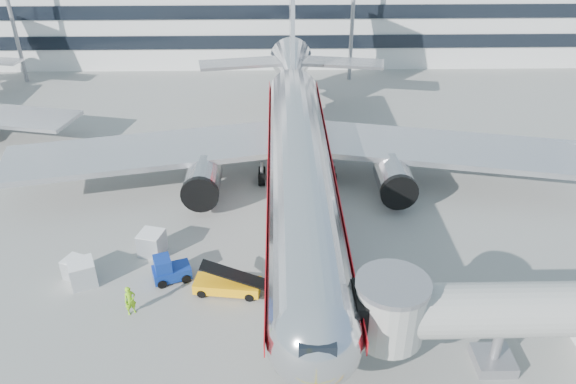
{
  "coord_description": "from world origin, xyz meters",
  "views": [
    {
      "loc": [
        -1.79,
        -30.64,
        24.96
      ],
      "look_at": [
        -1.01,
        5.18,
        4.0
      ],
      "focal_mm": 35.0,
      "sensor_mm": 36.0,
      "label": 1
    }
  ],
  "objects_px": {
    "baggage_tug": "(169,270)",
    "cargo_container_front": "(75,268)",
    "main_jet": "(298,150)",
    "belt_loader": "(227,284)",
    "cargo_container_left": "(82,273)",
    "ramp_worker": "(130,300)",
    "cargo_container_right": "(152,243)"
  },
  "relations": [
    {
      "from": "cargo_container_left",
      "to": "belt_loader",
      "type": "bearing_deg",
      "value": -6.28
    },
    {
      "from": "belt_loader",
      "to": "main_jet",
      "type": "bearing_deg",
      "value": 68.08
    },
    {
      "from": "belt_loader",
      "to": "cargo_container_left",
      "type": "height_order",
      "value": "belt_loader"
    },
    {
      "from": "cargo_container_right",
      "to": "ramp_worker",
      "type": "relative_size",
      "value": 0.99
    },
    {
      "from": "baggage_tug",
      "to": "cargo_container_left",
      "type": "distance_m",
      "value": 5.84
    },
    {
      "from": "baggage_tug",
      "to": "cargo_container_left",
      "type": "bearing_deg",
      "value": -177.09
    },
    {
      "from": "belt_loader",
      "to": "cargo_container_left",
      "type": "distance_m",
      "value": 10.0
    },
    {
      "from": "main_jet",
      "to": "belt_loader",
      "type": "distance_m",
      "value": 14.44
    },
    {
      "from": "cargo_container_right",
      "to": "ramp_worker",
      "type": "distance_m",
      "value": 6.46
    },
    {
      "from": "baggage_tug",
      "to": "cargo_container_left",
      "type": "relative_size",
      "value": 1.31
    },
    {
      "from": "main_jet",
      "to": "baggage_tug",
      "type": "relative_size",
      "value": 17.61
    },
    {
      "from": "main_jet",
      "to": "cargo_container_left",
      "type": "relative_size",
      "value": 23.08
    },
    {
      "from": "cargo_container_left",
      "to": "cargo_container_front",
      "type": "relative_size",
      "value": 1.21
    },
    {
      "from": "cargo_container_left",
      "to": "ramp_worker",
      "type": "distance_m",
      "value": 4.96
    },
    {
      "from": "cargo_container_front",
      "to": "baggage_tug",
      "type": "bearing_deg",
      "value": -4.39
    },
    {
      "from": "belt_loader",
      "to": "ramp_worker",
      "type": "relative_size",
      "value": 2.3
    },
    {
      "from": "baggage_tug",
      "to": "ramp_worker",
      "type": "bearing_deg",
      "value": -119.8
    },
    {
      "from": "cargo_container_left",
      "to": "cargo_container_right",
      "type": "relative_size",
      "value": 1.07
    },
    {
      "from": "belt_loader",
      "to": "cargo_container_right",
      "type": "xyz_separation_m",
      "value": [
        -5.86,
        4.52,
        0.27
      ]
    },
    {
      "from": "main_jet",
      "to": "cargo_container_right",
      "type": "distance_m",
      "value": 14.33
    },
    {
      "from": "baggage_tug",
      "to": "cargo_container_front",
      "type": "relative_size",
      "value": 1.58
    },
    {
      "from": "ramp_worker",
      "to": "cargo_container_front",
      "type": "bearing_deg",
      "value": 104.71
    },
    {
      "from": "baggage_tug",
      "to": "belt_loader",
      "type": "bearing_deg",
      "value": -18.69
    },
    {
      "from": "cargo_container_left",
      "to": "baggage_tug",
      "type": "bearing_deg",
      "value": 2.91
    },
    {
      "from": "cargo_container_right",
      "to": "cargo_container_front",
      "type": "distance_m",
      "value": 5.49
    },
    {
      "from": "belt_loader",
      "to": "cargo_container_right",
      "type": "relative_size",
      "value": 2.32
    },
    {
      "from": "main_jet",
      "to": "cargo_container_right",
      "type": "height_order",
      "value": "main_jet"
    },
    {
      "from": "main_jet",
      "to": "cargo_container_front",
      "type": "distance_m",
      "value": 19.69
    },
    {
      "from": "main_jet",
      "to": "baggage_tug",
      "type": "bearing_deg",
      "value": -128.84
    },
    {
      "from": "cargo_container_left",
      "to": "cargo_container_right",
      "type": "xyz_separation_m",
      "value": [
        4.08,
        3.43,
        0.0
      ]
    },
    {
      "from": "baggage_tug",
      "to": "cargo_container_left",
      "type": "xyz_separation_m",
      "value": [
        -5.83,
        -0.3,
        0.06
      ]
    },
    {
      "from": "main_jet",
      "to": "baggage_tug",
      "type": "height_order",
      "value": "main_jet"
    }
  ]
}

